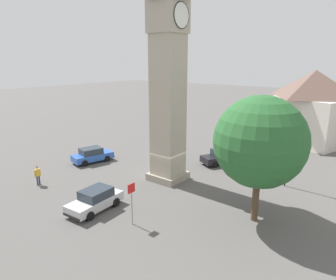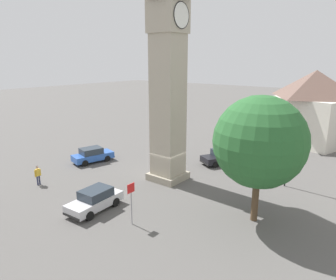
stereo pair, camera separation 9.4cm
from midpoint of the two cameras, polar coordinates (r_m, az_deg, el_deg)
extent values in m
plane|color=#565451|center=(27.47, -0.10, -7.27)|extent=(200.00, 200.00, 0.00)
cube|color=gray|center=(27.36, -0.10, -6.69)|extent=(2.84, 2.84, 0.60)
cube|color=#ADA38E|center=(25.76, -0.11, 6.16)|extent=(2.27, 2.27, 11.71)
cube|color=#ADA38E|center=(25.69, -0.11, 22.03)|extent=(2.55, 2.55, 2.50)
cylinder|color=white|center=(26.51, -2.50, 21.79)|extent=(1.91, 0.04, 1.91)
torus|color=black|center=(26.51, -2.51, 21.79)|extent=(1.97, 0.06, 1.97)
cube|color=black|center=(26.56, -2.57, 22.23)|extent=(0.05, 0.02, 0.53)
cube|color=black|center=(26.75, -2.14, 21.73)|extent=(0.73, 0.02, 0.04)
cylinder|color=white|center=(24.91, 2.43, 22.25)|extent=(1.91, 0.04, 1.91)
torus|color=black|center=(24.91, 2.45, 22.25)|extent=(1.97, 0.06, 1.97)
cube|color=#2D5BB7|center=(32.67, -13.96, -3.00)|extent=(4.39, 2.65, 0.64)
cube|color=#28333D|center=(32.44, -14.27, -2.00)|extent=(2.42, 2.02, 0.64)
cylinder|color=black|center=(33.93, -12.60, -2.74)|extent=(0.67, 0.37, 0.64)
cylinder|color=black|center=(32.55, -11.38, -3.42)|extent=(0.67, 0.37, 0.64)
cylinder|color=black|center=(33.03, -16.45, -3.47)|extent=(0.67, 0.37, 0.64)
cylinder|color=black|center=(31.61, -15.37, -4.21)|extent=(0.67, 0.37, 0.64)
cube|color=black|center=(33.55, -10.80, -2.75)|extent=(0.52, 1.65, 0.16)
cube|color=black|center=(31.65, 9.85, -3.35)|extent=(4.41, 3.45, 0.64)
cube|color=#28333D|center=(31.54, 10.13, -2.24)|extent=(2.59, 2.37, 0.64)
cylinder|color=black|center=(30.46, 8.70, -4.56)|extent=(0.67, 0.50, 0.64)
cylinder|color=black|center=(31.75, 7.18, -3.70)|extent=(0.67, 0.50, 0.64)
cylinder|color=black|center=(31.78, 12.48, -3.92)|extent=(0.67, 0.50, 0.64)
cylinder|color=black|center=(33.02, 10.87, -3.13)|extent=(0.67, 0.50, 0.64)
cube|color=black|center=(30.70, 6.66, -4.23)|extent=(0.90, 1.52, 0.16)
cube|color=silver|center=(22.51, -13.59, -11.23)|extent=(4.21, 1.97, 0.64)
cube|color=#28333D|center=(22.34, -13.40, -9.67)|extent=(2.20, 1.70, 0.64)
cylinder|color=black|center=(21.37, -14.55, -13.57)|extent=(0.65, 0.26, 0.64)
cylinder|color=black|center=(22.49, -17.32, -12.29)|extent=(0.65, 0.26, 0.64)
cylinder|color=black|center=(22.85, -9.86, -11.35)|extent=(0.65, 0.26, 0.64)
cylinder|color=black|center=(23.90, -12.67, -10.29)|extent=(0.65, 0.26, 0.64)
cube|color=black|center=(21.47, -17.63, -13.51)|extent=(0.23, 1.67, 0.16)
cylinder|color=#2D3351|center=(28.32, -22.96, -6.91)|extent=(0.13, 0.13, 0.82)
cylinder|color=#2D3351|center=(28.24, -23.29, -7.01)|extent=(0.13, 0.13, 0.82)
cube|color=gold|center=(28.04, -23.27, -5.61)|extent=(0.36, 0.22, 0.60)
cylinder|color=gold|center=(28.16, -22.84, -5.59)|extent=(0.09, 0.09, 0.60)
cylinder|color=gold|center=(27.96, -23.68, -5.82)|extent=(0.09, 0.09, 0.60)
sphere|color=tan|center=(27.90, -23.36, -4.74)|extent=(0.22, 0.22, 0.22)
sphere|color=black|center=(27.90, -23.38, -4.69)|extent=(0.20, 0.20, 0.20)
cylinder|color=brown|center=(20.99, 15.93, -10.13)|extent=(0.44, 0.44, 3.31)
sphere|color=#28602D|center=(19.77, 16.67, -0.34)|extent=(5.84, 5.84, 5.84)
cube|color=silver|center=(42.80, 25.00, 3.36)|extent=(9.60, 10.21, 5.76)
pyramid|color=brown|center=(42.25, 25.67, 9.43)|extent=(10.08, 10.73, 3.36)
cube|color=#422819|center=(40.02, 21.98, 0.27)|extent=(0.40, 1.08, 2.10)
cylinder|color=black|center=(26.96, 21.31, -2.82)|extent=(0.12, 0.12, 5.25)
sphere|color=beige|center=(26.30, 21.87, 3.02)|extent=(0.36, 0.36, 0.36)
cylinder|color=gray|center=(20.08, -6.87, -12.59)|extent=(0.07, 0.07, 2.20)
cube|color=red|center=(19.48, -7.00, -8.93)|extent=(0.60, 0.04, 0.60)
camera|label=1|loc=(0.05, -90.10, -0.03)|focal=32.65mm
camera|label=2|loc=(0.05, 89.90, 0.03)|focal=32.65mm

